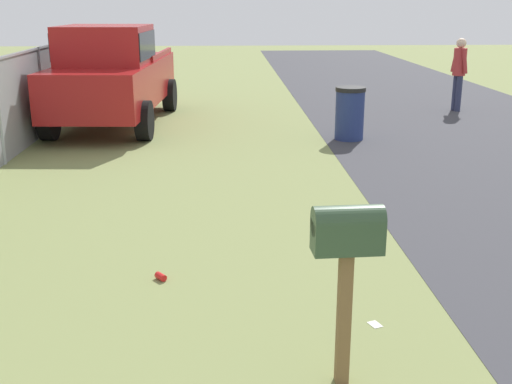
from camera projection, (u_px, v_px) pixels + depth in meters
The scene contains 6 objects.
mailbox at pixel (347, 244), 4.19m from camera, with size 0.23×0.47×1.30m.
pickup_truck at pixel (112, 73), 13.36m from camera, with size 5.25×2.33×2.09m.
trash_bin at pixel (350, 113), 12.14m from camera, with size 0.57×0.57×1.00m.
pedestrian at pixel (459, 69), 15.17m from camera, with size 0.48×0.30×1.72m.
litter_wrapper_midfield_a at pixel (375, 324), 5.27m from camera, with size 0.12×0.08×0.01m, color silver.
litter_can_near_hydrant at pixel (161, 277), 6.10m from camera, with size 0.07×0.07×0.12m, color red.
Camera 1 is at (1.44, -0.07, 2.57)m, focal length 44.81 mm.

